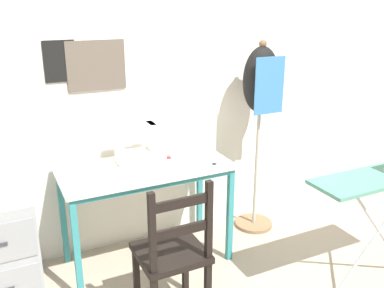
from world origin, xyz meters
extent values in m
plane|color=tan|center=(0.00, 0.00, 0.00)|extent=(14.00, 14.00, 0.00)
cube|color=silver|center=(0.00, 0.64, 1.27)|extent=(10.00, 0.05, 2.55)
cube|color=brown|center=(-0.22, 0.61, 1.44)|extent=(0.41, 0.02, 0.35)
cube|color=black|center=(-0.46, 0.61, 1.48)|extent=(0.21, 0.01, 0.28)
cube|color=silver|center=(0.00, 0.29, 0.75)|extent=(1.19, 0.58, 0.02)
cube|color=teal|center=(0.00, 0.04, 0.72)|extent=(1.11, 0.03, 0.04)
cube|color=teal|center=(-0.56, 0.04, 0.37)|extent=(0.04, 0.04, 0.74)
cube|color=teal|center=(0.56, 0.04, 0.37)|extent=(0.04, 0.04, 0.74)
cube|color=teal|center=(-0.56, 0.54, 0.37)|extent=(0.04, 0.04, 0.74)
cube|color=teal|center=(0.56, 0.54, 0.37)|extent=(0.04, 0.04, 0.74)
cube|color=white|center=(0.00, 0.39, 0.81)|extent=(0.32, 0.17, 0.08)
cube|color=white|center=(0.11, 0.39, 0.94)|extent=(0.09, 0.14, 0.20)
cube|color=white|center=(-0.02, 0.39, 1.01)|extent=(0.28, 0.13, 0.07)
cube|color=white|center=(-0.15, 0.39, 0.91)|extent=(0.04, 0.09, 0.13)
cylinder|color=#B22D2D|center=(0.17, 0.39, 0.94)|extent=(0.02, 0.06, 0.06)
cylinder|color=#99999E|center=(0.11, 0.39, 1.06)|extent=(0.01, 0.01, 0.02)
cylinder|color=silver|center=(-0.44, 0.22, 0.79)|extent=(0.12, 0.12, 0.05)
cylinder|color=gray|center=(-0.44, 0.22, 0.82)|extent=(0.10, 0.10, 0.01)
cube|color=silver|center=(0.51, 0.09, 0.77)|extent=(0.09, 0.04, 0.00)
cube|color=silver|center=(0.51, 0.08, 0.77)|extent=(0.08, 0.06, 0.00)
torus|color=black|center=(0.45, 0.11, 0.77)|extent=(0.03, 0.03, 0.01)
torus|color=black|center=(0.46, 0.11, 0.77)|extent=(0.03, 0.03, 0.01)
cylinder|color=red|center=(0.21, 0.34, 0.78)|extent=(0.03, 0.03, 0.03)
cylinder|color=beige|center=(0.21, 0.34, 0.80)|extent=(0.04, 0.04, 0.00)
cylinder|color=beige|center=(0.21, 0.34, 0.77)|extent=(0.04, 0.04, 0.00)
cube|color=black|center=(-0.07, -0.32, 0.44)|extent=(0.40, 0.38, 0.04)
cube|color=black|center=(-0.24, -0.16, 0.21)|extent=(0.04, 0.04, 0.42)
cube|color=black|center=(0.10, -0.16, 0.21)|extent=(0.04, 0.04, 0.42)
cube|color=black|center=(-0.24, -0.48, 0.70)|extent=(0.04, 0.04, 0.48)
cube|color=black|center=(0.10, -0.48, 0.70)|extent=(0.04, 0.04, 0.48)
cube|color=black|center=(-0.07, -0.48, 0.84)|extent=(0.34, 0.02, 0.06)
cube|color=black|center=(-0.07, -0.48, 0.67)|extent=(0.34, 0.02, 0.06)
cube|color=#93999E|center=(-0.99, 0.35, 0.35)|extent=(0.45, 0.50, 0.71)
cylinder|color=#846647|center=(1.01, 0.38, 0.01)|extent=(0.32, 0.32, 0.03)
cylinder|color=#ADA89E|center=(1.01, 0.38, 0.56)|extent=(0.03, 0.03, 1.07)
ellipsoid|color=black|center=(1.01, 0.38, 1.28)|extent=(0.31, 0.22, 0.52)
sphere|color=brown|center=(1.01, 0.38, 1.55)|extent=(0.06, 0.06, 0.06)
cube|color=teal|center=(1.01, 0.27, 1.25)|extent=(0.26, 0.01, 0.44)
cylinder|color=#B7B7BC|center=(1.32, -0.63, 0.40)|extent=(0.67, 0.02, 0.81)
cylinder|color=#B7B7BC|center=(1.32, -0.63, 0.40)|extent=(0.67, 0.02, 0.81)
camera|label=1|loc=(-0.91, -2.36, 1.88)|focal=40.00mm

